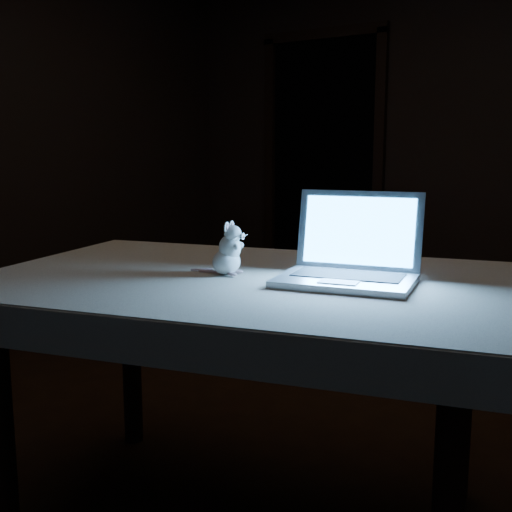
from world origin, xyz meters
The scene contains 7 objects.
floor centered at (0.00, 0.00, 0.00)m, with size 5.00×5.00×0.00m, color black.
back_wall centered at (0.00, 2.50, 1.30)m, with size 4.50×0.04×2.60m, color black.
doorway centered at (-1.10, 2.50, 1.06)m, with size 1.06×0.36×2.13m, color black, non-canonical shape.
table centered at (0.21, -0.49, 0.41)m, with size 1.53×0.98×0.82m, color black, non-canonical shape.
tablecloth centered at (0.17, -0.46, 0.77)m, with size 1.64×1.10×0.11m, color beige, non-canonical shape.
laptop centered at (0.52, -0.42, 0.96)m, with size 0.39×0.35×0.27m, color #B1B1B5, non-canonical shape.
plush_mouse centered at (0.15, -0.50, 0.91)m, with size 0.12×0.12×0.17m, color silver, non-canonical shape.
Camera 1 is at (1.33, -2.11, 1.23)m, focal length 45.00 mm.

